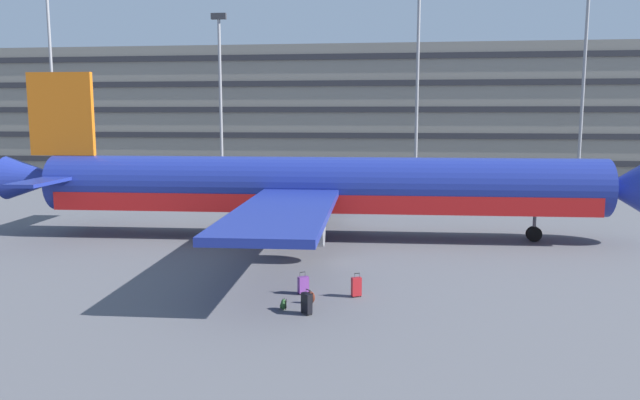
% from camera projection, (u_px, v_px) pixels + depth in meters
% --- Properties ---
extents(ground_plane, '(600.00, 600.00, 0.00)m').
position_uv_depth(ground_plane, '(410.00, 239.00, 37.02)').
color(ground_plane, '#5B5B60').
extents(terminal_structure, '(151.51, 21.72, 16.25)m').
position_uv_depth(terminal_structure, '(402.00, 110.00, 85.80)').
color(terminal_structure, gray).
rests_on(terminal_structure, ground_plane).
extents(airliner, '(39.35, 31.87, 10.12)m').
position_uv_depth(airliner, '(314.00, 188.00, 37.03)').
color(airliner, navy).
rests_on(airliner, ground_plane).
extents(light_mast_far_left, '(1.80, 0.50, 23.84)m').
position_uv_depth(light_mast_far_left, '(51.00, 64.00, 74.67)').
color(light_mast_far_left, gray).
rests_on(light_mast_far_left, ground_plane).
extents(light_mast_left, '(1.80, 0.50, 19.32)m').
position_uv_depth(light_mast_left, '(220.00, 82.00, 72.43)').
color(light_mast_left, gray).
rests_on(light_mast_left, ground_plane).
extents(light_mast_center_left, '(1.80, 0.50, 24.44)m').
position_uv_depth(light_mast_center_left, '(418.00, 58.00, 69.27)').
color(light_mast_center_left, gray).
rests_on(light_mast_center_left, ground_plane).
extents(light_mast_center_right, '(1.80, 0.50, 23.87)m').
position_uv_depth(light_mast_center_right, '(585.00, 58.00, 67.11)').
color(light_mast_center_right, gray).
rests_on(light_mast_center_right, ground_plane).
extents(suitcase_orange, '(0.48, 0.50, 0.96)m').
position_uv_depth(suitcase_orange, '(307.00, 303.00, 23.04)').
color(suitcase_orange, black).
rests_on(suitcase_orange, ground_plane).
extents(suitcase_red, '(0.46, 0.37, 1.03)m').
position_uv_depth(suitcase_red, '(356.00, 287.00, 25.22)').
color(suitcase_red, '#B21E23').
rests_on(suitcase_red, ground_plane).
extents(suitcase_upright, '(0.49, 0.44, 0.94)m').
position_uv_depth(suitcase_upright, '(303.00, 285.00, 25.64)').
color(suitcase_upright, '#72388C').
rests_on(suitcase_upright, ground_plane).
extents(backpack_small, '(0.40, 0.29, 0.55)m').
position_uv_depth(backpack_small, '(311.00, 297.00, 24.40)').
color(backpack_small, '#592619').
rests_on(backpack_small, ground_plane).
extents(backpack_purple, '(0.27, 0.38, 0.49)m').
position_uv_depth(backpack_purple, '(283.00, 305.00, 23.59)').
color(backpack_purple, '#264C26').
rests_on(backpack_purple, ground_plane).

